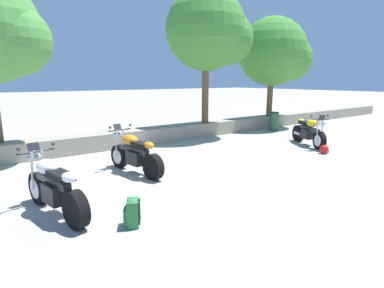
# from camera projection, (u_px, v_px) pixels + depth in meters

# --- Properties ---
(ground_plane) EXTENTS (120.00, 120.00, 0.00)m
(ground_plane) POSITION_uv_depth(u_px,v_px,m) (214.00, 181.00, 7.04)
(ground_plane) COLOR #A3A099
(stone_wall) EXTENTS (36.00, 0.80, 0.55)m
(stone_wall) POSITION_uv_depth(u_px,v_px,m) (127.00, 138.00, 10.77)
(stone_wall) COLOR gray
(stone_wall) RESTS_ON ground
(motorcycle_white_near_left) EXTENTS (0.80, 2.05, 1.18)m
(motorcycle_white_near_left) POSITION_uv_depth(u_px,v_px,m) (54.00, 188.00, 5.23)
(motorcycle_white_near_left) COLOR black
(motorcycle_white_near_left) RESTS_ON ground
(motorcycle_orange_centre) EXTENTS (0.75, 2.06, 1.18)m
(motorcycle_orange_centre) POSITION_uv_depth(u_px,v_px,m) (134.00, 154.00, 7.58)
(motorcycle_orange_centre) COLOR black
(motorcycle_orange_centre) RESTS_ON ground
(motorcycle_yellow_far_right) EXTENTS (1.15, 1.90, 1.18)m
(motorcycle_yellow_far_right) POSITION_uv_depth(u_px,v_px,m) (309.00, 132.00, 10.79)
(motorcycle_yellow_far_right) COLOR black
(motorcycle_yellow_far_right) RESTS_ON ground
(rider_backpack) EXTENTS (0.34, 0.35, 0.47)m
(rider_backpack) POSITION_uv_depth(u_px,v_px,m) (132.00, 212.00, 4.86)
(rider_backpack) COLOR #2D6B38
(rider_backpack) RESTS_ON ground
(rider_helmet) EXTENTS (0.28, 0.28, 0.28)m
(rider_helmet) POSITION_uv_depth(u_px,v_px,m) (324.00, 149.00, 9.65)
(rider_helmet) COLOR #B21919
(rider_helmet) RESTS_ON ground
(leafy_tree_mid_left) EXTENTS (3.29, 3.13, 5.21)m
(leafy_tree_mid_left) POSITION_uv_depth(u_px,v_px,m) (210.00, 32.00, 11.84)
(leafy_tree_mid_left) COLOR brown
(leafy_tree_mid_left) RESTS_ON stone_wall
(leafy_tree_mid_right) EXTENTS (3.38, 3.22, 4.67)m
(leafy_tree_mid_right) POSITION_uv_depth(u_px,v_px,m) (276.00, 53.00, 14.50)
(leafy_tree_mid_right) COLOR brown
(leafy_tree_mid_right) RESTS_ON stone_wall
(trash_bin) EXTENTS (0.46, 0.46, 0.86)m
(trash_bin) POSITION_uv_depth(u_px,v_px,m) (273.00, 121.00, 13.95)
(trash_bin) COLOR #335638
(trash_bin) RESTS_ON ground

